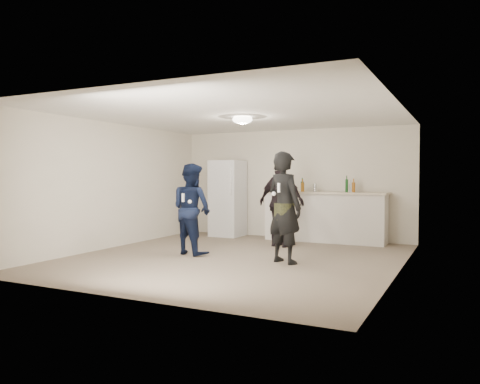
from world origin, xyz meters
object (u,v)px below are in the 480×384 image
at_px(fridge, 228,198).
at_px(woman, 284,207).
at_px(spectator, 281,203).
at_px(man, 192,209).
at_px(counter, 325,218).
at_px(shaker, 315,188).

distance_m(fridge, woman, 3.62).
bearing_deg(woman, spectator, -44.41).
height_order(fridge, man, fridge).
xyz_separation_m(counter, spectator, (-0.59, -1.10, 0.37)).
distance_m(counter, shaker, 0.69).
height_order(counter, man, man).
bearing_deg(fridge, man, -76.90).
height_order(counter, fridge, fridge).
xyz_separation_m(man, woman, (1.84, -0.08, 0.09)).
relative_size(counter, shaker, 15.29).
height_order(shaker, spectator, spectator).
bearing_deg(counter, man, -123.39).
relative_size(shaker, man, 0.10).
bearing_deg(man, shaker, -103.10).
relative_size(shaker, woman, 0.09).
bearing_deg(shaker, man, -119.64).
relative_size(man, spectator, 0.93).
relative_size(man, woman, 0.91).
relative_size(counter, woman, 1.42).
height_order(counter, woman, woman).
relative_size(counter, fridge, 1.44).
xyz_separation_m(man, spectator, (1.16, 1.56, 0.06)).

